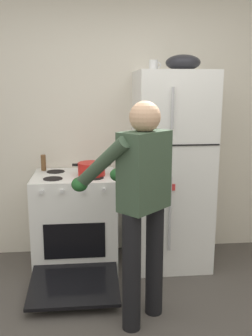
{
  "coord_description": "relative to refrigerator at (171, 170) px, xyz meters",
  "views": [
    {
      "loc": [
        -0.29,
        -1.85,
        1.69
      ],
      "look_at": [
        0.02,
        1.32,
        1.0
      ],
      "focal_mm": 40.28,
      "sensor_mm": 36.0,
      "label": 1
    }
  ],
  "objects": [
    {
      "name": "kitchen_wall_back",
      "position": [
        -0.47,
        0.38,
        0.44
      ],
      "size": [
        6.0,
        0.1,
        2.7
      ],
      "primitive_type": "cube",
      "color": "silver",
      "rests_on": "ground"
    },
    {
      "name": "refrigerator",
      "position": [
        0.0,
        0.0,
        0.0
      ],
      "size": [
        0.68,
        0.72,
        1.83
      ],
      "color": "white",
      "rests_on": "ground"
    },
    {
      "name": "stove_range",
      "position": [
        -0.91,
        -0.02,
        -0.48
      ],
      "size": [
        0.76,
        1.21,
        0.9
      ],
      "color": "white",
      "rests_on": "ground"
    },
    {
      "name": "person_cook",
      "position": [
        -0.43,
        -0.92,
        0.05
      ],
      "size": [
        0.7,
        0.74,
        1.6
      ],
      "color": "black",
      "rests_on": "ground"
    },
    {
      "name": "red_pot",
      "position": [
        -0.75,
        -0.05,
        0.04
      ],
      "size": [
        0.35,
        0.25,
        0.12
      ],
      "color": "red",
      "rests_on": "stove_range"
    },
    {
      "name": "coffee_mug",
      "position": [
        -0.18,
        0.05,
        0.96
      ],
      "size": [
        0.11,
        0.08,
        0.1
      ],
      "color": "silver",
      "rests_on": "refrigerator"
    },
    {
      "name": "pepper_mill",
      "position": [
        -1.21,
        0.2,
        0.06
      ],
      "size": [
        0.05,
        0.05,
        0.15
      ],
      "primitive_type": "cylinder",
      "color": "brown",
      "rests_on": "stove_range"
    },
    {
      "name": "mixing_bowl",
      "position": [
        0.08,
        0.0,
        0.98
      ],
      "size": [
        0.31,
        0.31,
        0.14
      ],
      "primitive_type": "ellipsoid",
      "color": "black",
      "rests_on": "refrigerator"
    }
  ]
}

